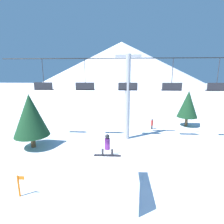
{
  "coord_description": "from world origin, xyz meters",
  "views": [
    {
      "loc": [
        0.54,
        -8.88,
        6.4
      ],
      "look_at": [
        -0.22,
        4.08,
        3.53
      ],
      "focal_mm": 28.0,
      "sensor_mm": 36.0,
      "label": 1
    }
  ],
  "objects": [
    {
      "name": "mountain_ridge",
      "position": [
        0.0,
        75.94,
        10.25
      ],
      "size": [
        82.03,
        82.03,
        20.5
      ],
      "color": "silver",
      "rests_on": "ground_plane"
    },
    {
      "name": "trail_marker",
      "position": [
        -4.82,
        -1.06,
        0.66
      ],
      "size": [
        0.41,
        0.1,
        1.22
      ],
      "color": "orange",
      "rests_on": "ground_plane"
    },
    {
      "name": "pine_tree_near",
      "position": [
        -7.27,
        5.19,
        2.91
      ],
      "size": [
        2.98,
        2.98,
        4.75
      ],
      "color": "#4C3823",
      "rests_on": "ground_plane"
    },
    {
      "name": "pine_tree_far",
      "position": [
        8.51,
        12.45,
        2.76
      ],
      "size": [
        2.4,
        2.4,
        4.39
      ],
      "color": "#4C3823",
      "rests_on": "ground_plane"
    },
    {
      "name": "snow_ramp",
      "position": [
        -0.22,
        -0.53,
        0.87
      ],
      "size": [
        3.13,
        3.21,
        1.73
      ],
      "color": "white",
      "rests_on": "ground_plane"
    },
    {
      "name": "ground_plane",
      "position": [
        0.0,
        0.0,
        0.0
      ],
      "size": [
        220.0,
        220.0,
        0.0
      ],
      "primitive_type": "plane",
      "color": "white"
    },
    {
      "name": "snowboarder",
      "position": [
        -0.28,
        0.44,
        2.38
      ],
      "size": [
        1.58,
        0.3,
        1.31
      ],
      "color": "black",
      "rests_on": "snow_ramp"
    },
    {
      "name": "distant_skier",
      "position": [
        4.07,
        10.98,
        0.67
      ],
      "size": [
        0.24,
        0.24,
        1.23
      ],
      "color": "black",
      "rests_on": "ground_plane"
    },
    {
      "name": "chairlift",
      "position": [
        1.06,
        7.77,
        4.74
      ],
      "size": [
        23.86,
        0.49,
        8.17
      ],
      "color": "#9E9EA3",
      "rests_on": "ground_plane"
    }
  ]
}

